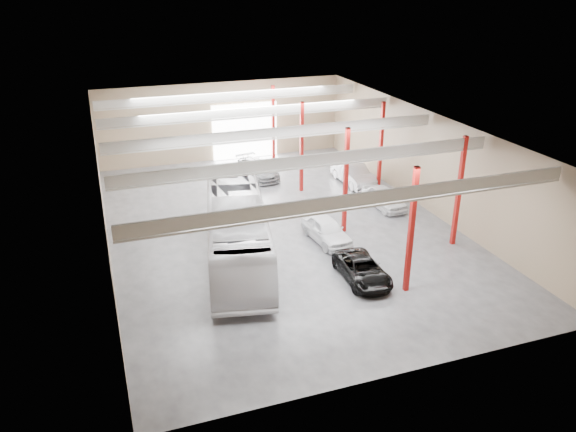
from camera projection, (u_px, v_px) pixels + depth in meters
depot_shell at (279, 154)px, 36.24m from camera, size 22.12×32.12×7.06m
coach_bus at (237, 228)px, 32.90m from camera, size 6.00×14.32×3.89m
black_sedan at (362, 270)px, 31.01m from camera, size 2.36×4.73×1.29m
car_row_a at (326, 230)px, 35.50m from camera, size 2.20×4.68×1.55m
car_row_b at (235, 197)px, 40.79m from camera, size 2.82×4.61×1.44m
car_row_c at (258, 169)px, 46.65m from camera, size 2.95×5.36×1.47m
car_right_near at (353, 174)px, 45.17m from camera, size 1.90×5.22×1.71m
car_right_far at (384, 198)px, 40.72m from camera, size 1.96×4.41×1.47m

